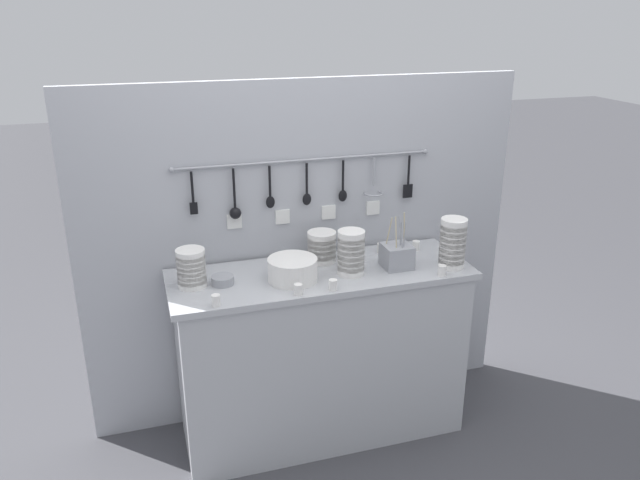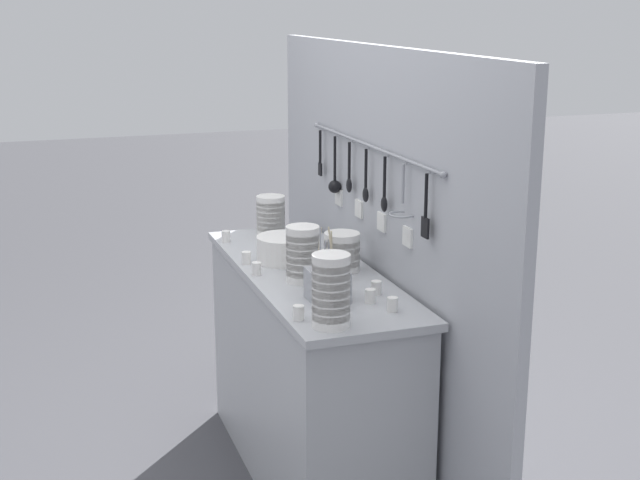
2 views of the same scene
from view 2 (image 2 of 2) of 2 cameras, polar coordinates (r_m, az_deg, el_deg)
ground_plane at (r=3.84m, az=-0.69°, el=-14.71°), size 20.00×20.00×0.00m
counter at (r=3.64m, az=-0.71°, el=-8.62°), size 1.43×0.49×0.89m
back_wall at (r=3.58m, az=3.54°, el=-1.69°), size 2.23×0.11×1.75m
bowl_stack_back_corner at (r=3.47m, az=1.41°, el=-0.76°), size 0.14×0.14×0.15m
bowl_stack_nested_right at (r=2.86m, az=0.71°, el=-3.26°), size 0.12×0.12×0.24m
bowl_stack_short_front at (r=4.02m, az=-3.17°, el=1.61°), size 0.13×0.13×0.18m
bowl_stack_tall_left at (r=3.32m, az=-1.11°, el=-0.90°), size 0.13×0.13×0.21m
plate_stack at (r=3.60m, az=-2.28°, el=-0.57°), size 0.23×0.23×0.10m
steel_mixing_bowl at (r=3.91m, az=-2.82°, el=0.20°), size 0.10×0.10×0.04m
cutlery_caddy at (r=3.13m, az=0.47°, el=-2.86°), size 0.13×0.13×0.27m
cup_back_right at (r=3.58m, az=-4.74°, el=-1.14°), size 0.04×0.04×0.05m
cup_back_left at (r=3.11m, az=3.24°, el=-3.60°), size 0.04×0.04×0.05m
cup_mid_row at (r=3.04m, az=4.67°, el=-4.13°), size 0.04×0.04×0.05m
cup_front_left at (r=2.95m, az=-1.38°, el=-4.68°), size 0.04×0.04×0.05m
cup_centre at (r=3.91m, az=-6.04°, el=0.23°), size 0.04×0.04×0.05m
cup_beside_plates at (r=3.21m, az=3.62°, el=-3.06°), size 0.04×0.04×0.05m
cup_edge_far at (r=3.43m, az=-4.08°, el=-1.84°), size 0.04×0.04×0.05m
cup_by_caddy at (r=3.59m, az=0.28°, el=-1.02°), size 0.04×0.04×0.05m
cup_edge_near at (r=3.36m, az=1.09°, el=-2.16°), size 0.04×0.04×0.05m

